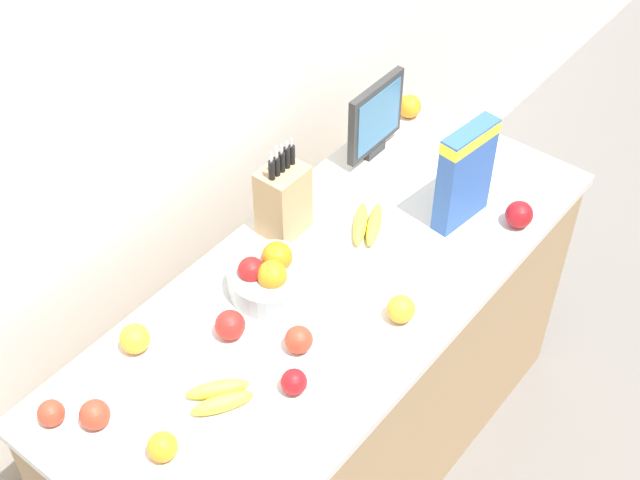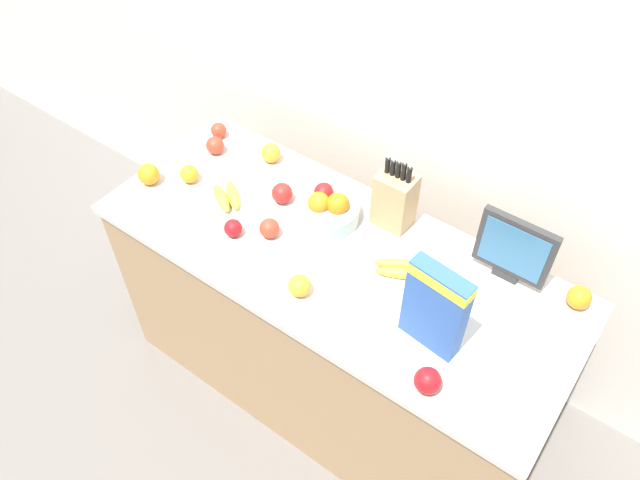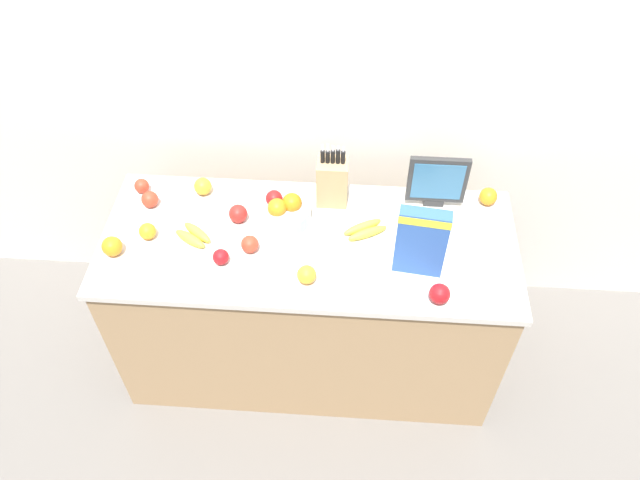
% 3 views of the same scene
% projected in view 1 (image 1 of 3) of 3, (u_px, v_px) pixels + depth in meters
% --- Properties ---
extents(ground_plane, '(14.00, 14.00, 0.00)m').
position_uv_depth(ground_plane, '(331.00, 463.00, 3.01)').
color(ground_plane, slate).
extents(wall_back, '(9.00, 0.06, 2.60)m').
position_uv_depth(wall_back, '(168.00, 81.00, 2.36)').
color(wall_back, silver).
rests_on(wall_back, ground_plane).
extents(counter, '(1.71, 0.70, 0.89)m').
position_uv_depth(counter, '(332.00, 383.00, 2.71)').
color(counter, tan).
rests_on(counter, ground_plane).
extents(knife_block, '(0.13, 0.11, 0.31)m').
position_uv_depth(knife_block, '(283.00, 199.00, 2.47)').
color(knife_block, tan).
rests_on(knife_block, counter).
extents(small_monitor, '(0.25, 0.03, 0.26)m').
position_uv_depth(small_monitor, '(376.00, 118.00, 2.70)').
color(small_monitor, '#2D2D2D').
rests_on(small_monitor, counter).
extents(cereal_box, '(0.20, 0.08, 0.32)m').
position_uv_depth(cereal_box, '(465.00, 172.00, 2.47)').
color(cereal_box, '#2D56A8').
rests_on(cereal_box, counter).
extents(fruit_bowl, '(0.23, 0.23, 0.13)m').
position_uv_depth(fruit_bowl, '(271.00, 276.00, 2.35)').
color(fruit_bowl, '#99B2B7').
rests_on(fruit_bowl, counter).
extents(banana_bunch_left, '(0.17, 0.16, 0.04)m').
position_uv_depth(banana_bunch_left, '(220.00, 396.00, 2.11)').
color(banana_bunch_left, yellow).
rests_on(banana_bunch_left, counter).
extents(banana_bunch_right, '(0.19, 0.15, 0.04)m').
position_uv_depth(banana_bunch_right, '(367.00, 224.00, 2.54)').
color(banana_bunch_right, yellow).
rests_on(banana_bunch_right, counter).
extents(apple_rear, '(0.07, 0.07, 0.07)m').
position_uv_depth(apple_rear, '(95.00, 414.00, 2.05)').
color(apple_rear, red).
rests_on(apple_rear, counter).
extents(apple_leftmost, '(0.06, 0.06, 0.06)m').
position_uv_depth(apple_leftmost, '(51.00, 413.00, 2.06)').
color(apple_leftmost, red).
rests_on(apple_leftmost, counter).
extents(apple_middle, '(0.07, 0.07, 0.07)m').
position_uv_depth(apple_middle, '(299.00, 340.00, 2.21)').
color(apple_middle, red).
rests_on(apple_middle, counter).
extents(apple_near_bananas, '(0.07, 0.07, 0.07)m').
position_uv_depth(apple_near_bananas, '(294.00, 382.00, 2.12)').
color(apple_near_bananas, '#A31419').
rests_on(apple_near_bananas, counter).
extents(apple_by_knife_block, '(0.08, 0.08, 0.08)m').
position_uv_depth(apple_by_knife_block, '(230.00, 325.00, 2.24)').
color(apple_by_knife_block, red).
rests_on(apple_by_knife_block, counter).
extents(apple_front, '(0.08, 0.08, 0.08)m').
position_uv_depth(apple_front, '(519.00, 214.00, 2.54)').
color(apple_front, '#A31419').
rests_on(apple_front, counter).
extents(orange_mid_left, '(0.07, 0.07, 0.07)m').
position_uv_depth(orange_mid_left, '(163.00, 447.00, 1.99)').
color(orange_mid_left, orange).
rests_on(orange_mid_left, counter).
extents(orange_mid_right, '(0.08, 0.08, 0.08)m').
position_uv_depth(orange_mid_right, '(410.00, 106.00, 2.92)').
color(orange_mid_right, orange).
rests_on(orange_mid_right, counter).
extents(orange_front_center, '(0.08, 0.08, 0.08)m').
position_uv_depth(orange_front_center, '(135.00, 339.00, 2.21)').
color(orange_front_center, orange).
rests_on(orange_front_center, counter).
extents(orange_front_left, '(0.08, 0.08, 0.08)m').
position_uv_depth(orange_front_left, '(401.00, 309.00, 2.28)').
color(orange_front_left, orange).
rests_on(orange_front_left, counter).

